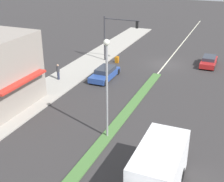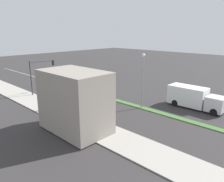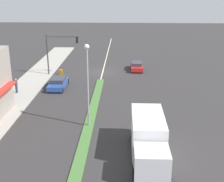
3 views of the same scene
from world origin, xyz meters
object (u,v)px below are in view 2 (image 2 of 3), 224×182
(traffic_signal_main, at_px, (39,71))
(pedestrian, at_px, (48,103))
(hatchback_red, at_px, (81,78))
(street_lamp, at_px, (143,74))
(coupe_blue, at_px, (66,96))
(warning_aframe_sign, at_px, (43,91))
(delivery_truck, at_px, (194,97))

(traffic_signal_main, xyz_separation_m, pedestrian, (3.29, 8.18, -2.88))
(traffic_signal_main, relative_size, hatchback_red, 1.38)
(street_lamp, distance_m, coupe_blue, 12.66)
(traffic_signal_main, xyz_separation_m, hatchback_red, (-11.12, -3.10, -3.33))
(street_lamp, xyz_separation_m, warning_aframe_sign, (5.78, -16.34, -4.35))
(street_lamp, distance_m, warning_aframe_sign, 17.88)
(traffic_signal_main, relative_size, pedestrian, 3.28)
(pedestrian, height_order, warning_aframe_sign, pedestrian)
(traffic_signal_main, xyz_separation_m, delivery_truck, (-11.12, 21.67, -2.43))
(warning_aframe_sign, height_order, hatchback_red, hatchback_red)
(street_lamp, distance_m, delivery_truck, 7.84)
(warning_aframe_sign, bearing_deg, coupe_blue, 98.14)
(warning_aframe_sign, distance_m, delivery_truck, 23.98)
(warning_aframe_sign, bearing_deg, traffic_signal_main, -38.69)
(pedestrian, bearing_deg, warning_aframe_sign, -114.70)
(delivery_truck, xyz_separation_m, hatchback_red, (0.00, -24.77, -0.89))
(traffic_signal_main, height_order, coupe_blue, traffic_signal_main)
(traffic_signal_main, height_order, pedestrian, traffic_signal_main)
(street_lamp, xyz_separation_m, coupe_blue, (5.00, -10.86, -4.17))
(warning_aframe_sign, height_order, coupe_blue, coupe_blue)
(delivery_truck, bearing_deg, warning_aframe_sign, -63.25)
(traffic_signal_main, relative_size, warning_aframe_sign, 6.69)
(warning_aframe_sign, height_order, delivery_truck, delivery_truck)
(delivery_truck, xyz_separation_m, coupe_blue, (10.00, -15.91, -0.86))
(pedestrian, height_order, hatchback_red, pedestrian)
(pedestrian, bearing_deg, coupe_blue, -151.28)
(delivery_truck, bearing_deg, pedestrian, -43.09)
(traffic_signal_main, relative_size, delivery_truck, 0.75)
(pedestrian, distance_m, delivery_truck, 19.75)
(traffic_signal_main, height_order, delivery_truck, traffic_signal_main)
(street_lamp, xyz_separation_m, delivery_truck, (-5.00, 5.05, -3.31))
(pedestrian, relative_size, delivery_truck, 0.23)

